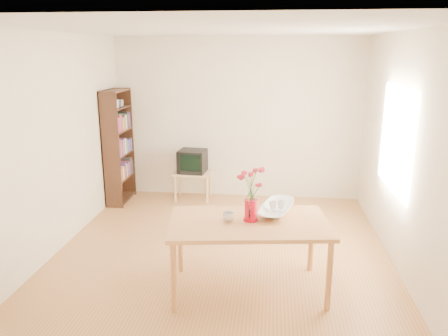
# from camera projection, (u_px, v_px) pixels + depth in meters

# --- Properties ---
(room) EXTENTS (4.50, 4.50, 4.50)m
(room) POSITION_uv_depth(u_px,v_px,m) (224.00, 149.00, 4.94)
(room) COLOR #A66D3B
(room) RESTS_ON ground
(table) EXTENTS (1.67, 1.09, 0.75)m
(table) POSITION_uv_depth(u_px,v_px,m) (249.00, 228.00, 4.34)
(table) COLOR #BC7740
(table) RESTS_ON ground
(tv_stand) EXTENTS (0.60, 0.45, 0.46)m
(tv_stand) POSITION_uv_depth(u_px,v_px,m) (193.00, 176.00, 7.14)
(tv_stand) COLOR tan
(tv_stand) RESTS_ON ground
(bookshelf) EXTENTS (0.28, 0.70, 1.80)m
(bookshelf) POSITION_uv_depth(u_px,v_px,m) (119.00, 151.00, 6.94)
(bookshelf) COLOR black
(bookshelf) RESTS_ON ground
(pitcher) EXTENTS (0.14, 0.22, 0.22)m
(pitcher) POSITION_uv_depth(u_px,v_px,m) (251.00, 211.00, 4.32)
(pitcher) COLOR red
(pitcher) RESTS_ON table
(flowers) EXTENTS (0.25, 0.25, 0.35)m
(flowers) POSITION_uv_depth(u_px,v_px,m) (251.00, 184.00, 4.24)
(flowers) COLOR #DA334D
(flowers) RESTS_ON pitcher
(mug) EXTENTS (0.14, 0.14, 0.09)m
(mug) POSITION_uv_depth(u_px,v_px,m) (228.00, 217.00, 4.31)
(mug) COLOR white
(mug) RESTS_ON table
(bowl) EXTENTS (0.55, 0.55, 0.42)m
(bowl) POSITION_uv_depth(u_px,v_px,m) (277.00, 193.00, 4.51)
(bowl) COLOR white
(bowl) RESTS_ON table
(teacup_a) EXTENTS (0.10, 0.10, 0.07)m
(teacup_a) POSITION_uv_depth(u_px,v_px,m) (273.00, 196.00, 4.53)
(teacup_a) COLOR white
(teacup_a) RESTS_ON bowl
(teacup_b) EXTENTS (0.08, 0.08, 0.07)m
(teacup_b) POSITION_uv_depth(u_px,v_px,m) (281.00, 196.00, 4.54)
(teacup_b) COLOR white
(teacup_b) RESTS_ON bowl
(television) EXTENTS (0.46, 0.44, 0.37)m
(television) POSITION_uv_depth(u_px,v_px,m) (193.00, 161.00, 7.09)
(television) COLOR black
(television) RESTS_ON tv_stand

